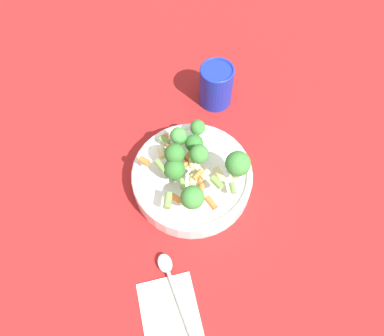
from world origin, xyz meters
The scene contains 6 objects.
ground_plane centered at (0.00, 0.00, 0.00)m, with size 3.00×3.00×0.00m, color maroon.
bowl centered at (0.00, 0.00, 0.03)m, with size 0.24×0.24×0.05m.
pasta_salad centered at (-0.01, -0.01, 0.09)m, with size 0.20×0.19×0.08m.
cup centered at (0.19, -0.13, 0.05)m, with size 0.08×0.08×0.10m.
napkin centered at (-0.24, 0.13, 0.00)m, with size 0.16×0.12×0.01m.
spoon centered at (-0.18, 0.11, 0.01)m, with size 0.19×0.03×0.01m.
Camera 1 is at (-0.33, 0.13, 0.69)m, focal length 35.00 mm.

